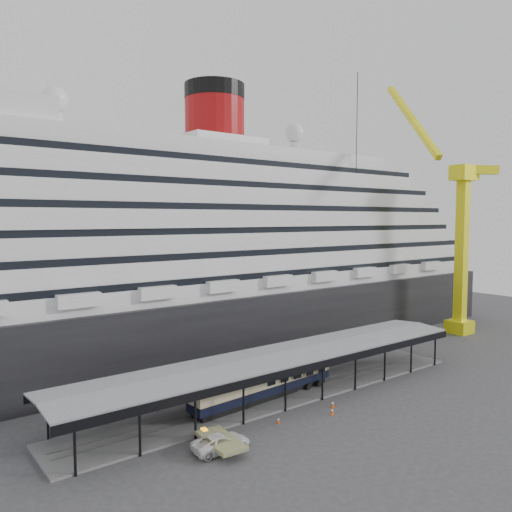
% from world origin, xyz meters
% --- Properties ---
extents(ground, '(200.00, 200.00, 0.00)m').
position_xyz_m(ground, '(0.00, 0.00, 0.00)').
color(ground, '#38383B').
rests_on(ground, ground).
extents(cruise_ship, '(130.00, 30.00, 43.90)m').
position_xyz_m(cruise_ship, '(0.05, 32.00, 18.35)').
color(cruise_ship, black).
rests_on(cruise_ship, ground).
extents(platform_canopy, '(56.00, 9.18, 5.30)m').
position_xyz_m(platform_canopy, '(0.00, 5.00, 2.36)').
color(platform_canopy, slate).
rests_on(platform_canopy, ground).
extents(crane_yellow, '(23.83, 18.78, 47.60)m').
position_xyz_m(crane_yellow, '(47.06, 10.54, 19.96)').
color(crane_yellow, yellow).
rests_on(crane_yellow, ground).
extents(port_truck, '(5.74, 3.00, 1.54)m').
position_xyz_m(port_truck, '(-13.82, -2.65, 0.77)').
color(port_truck, white).
rests_on(port_truck, ground).
extents(pullman_carriage, '(20.53, 4.19, 20.02)m').
position_xyz_m(pullman_carriage, '(-2.64, 5.00, 2.45)').
color(pullman_carriage, black).
rests_on(pullman_carriage, ground).
extents(traffic_cone_left, '(0.44, 0.44, 0.68)m').
position_xyz_m(traffic_cone_left, '(-5.61, -1.12, 0.34)').
color(traffic_cone_left, '#DE430C').
rests_on(traffic_cone_left, ground).
extents(traffic_cone_mid, '(0.48, 0.48, 0.82)m').
position_xyz_m(traffic_cone_mid, '(2.16, -1.47, 0.41)').
color(traffic_cone_mid, '#D44D0B').
rests_on(traffic_cone_mid, ground).
extents(traffic_cone_right, '(0.50, 0.50, 0.80)m').
position_xyz_m(traffic_cone_right, '(0.57, -2.92, 0.40)').
color(traffic_cone_right, '#E7580C').
rests_on(traffic_cone_right, ground).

